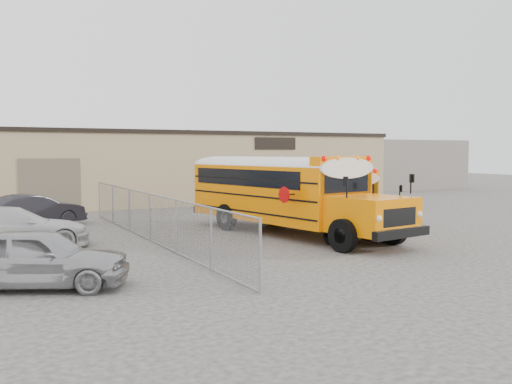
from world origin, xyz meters
name	(u,v)px	position (x,y,z in m)	size (l,w,h in m)	color
ground	(328,241)	(0.00, 0.00, 0.00)	(120.00, 120.00, 0.00)	#383633
warehouse	(163,166)	(0.00, 19.99, 2.37)	(30.20, 10.20, 4.67)	#9F8862
chainlink_fence	(150,217)	(-6.00, 3.00, 0.90)	(0.07, 18.07, 1.81)	gray
distant_building_right	(397,164)	(24.00, 24.00, 2.20)	(10.00, 8.00, 4.40)	gray
school_bus_left	(198,182)	(-1.74, 8.96, 1.86)	(4.59, 11.30, 3.22)	#FF7E00
school_bus_right	(293,186)	(3.23, 8.03, 1.57)	(4.70, 9.53, 2.71)	#FDA513
tarp_bundle	(381,219)	(1.76, -0.87, 0.81)	(1.15, 1.15, 1.57)	black
car_silver	(37,258)	(-10.59, -3.01, 0.75)	(1.78, 4.41, 1.50)	#A5A5A9
car_white	(13,228)	(-10.71, 3.35, 0.73)	(2.05, 5.05, 1.47)	silver
car_dark	(33,211)	(-9.46, 9.32, 0.73)	(1.55, 4.44, 1.46)	#222127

